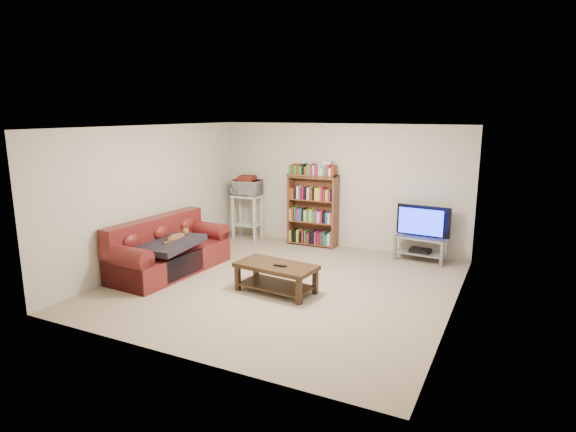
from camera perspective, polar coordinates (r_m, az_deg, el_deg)
The scene contains 19 objects.
floor at distance 7.51m, azimuth -0.67°, elevation -8.13°, with size 5.00×5.00×0.00m, color tan.
ceiling at distance 7.04m, azimuth -0.72°, elevation 10.49°, with size 5.00×5.00×0.00m, color white.
wall_back at distance 9.45m, azimuth 6.20°, elevation 3.55°, with size 5.00×5.00×0.00m, color silver.
wall_front at distance 5.14m, azimuth -13.45°, elevation -4.07°, with size 5.00×5.00×0.00m, color silver.
wall_left at distance 8.59m, azimuth -15.75°, elevation 2.30°, with size 5.00×5.00×0.00m, color silver.
wall_right at distance 6.47m, azimuth 19.46°, elevation -1.10°, with size 5.00×5.00×0.00m, color silver.
sofa at distance 8.28m, azimuth -14.17°, elevation -4.26°, with size 1.02×2.14×0.89m.
blanket at distance 8.00m, azimuth -14.01°, elevation -3.24°, with size 0.81×1.05×0.10m, color black.
cat at distance 8.12m, azimuth -13.11°, elevation -2.53°, with size 0.23×0.57×0.17m, color brown, non-canonical shape.
coffee_table at distance 7.12m, azimuth -1.42°, elevation -6.73°, with size 1.23×0.70×0.43m.
remote at distance 6.98m, azimuth -0.93°, elevation -5.90°, with size 0.19×0.05×0.02m, color black.
tv_stand at distance 8.90m, azimuth 15.43°, elevation -3.27°, with size 0.91×0.46×0.44m.
television at distance 8.81m, azimuth 15.58°, elevation -0.67°, with size 0.95×0.13×0.55m, color black.
dvd_player at distance 8.93m, azimuth 15.39°, elevation -3.96°, with size 0.35×0.25×0.06m, color black.
bookshelf at distance 9.51m, azimuth 2.93°, elevation 0.81°, with size 0.99×0.33×1.43m.
shelf_clutter at distance 9.36m, azimuth 3.57°, elevation 5.55°, with size 0.73×0.23×0.28m.
microwave_stand at distance 10.08m, azimuth -4.84°, elevation 0.62°, with size 0.61×0.46×0.93m.
microwave at distance 9.99m, azimuth -4.90°, elevation 3.38°, with size 0.57×0.39×0.32m, color silver.
game_boxes at distance 9.97m, azimuth -4.91°, elevation 4.42°, with size 0.34×0.29×0.05m, color maroon.
Camera 1 is at (3.19, -6.28, 2.61)m, focal length 30.00 mm.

